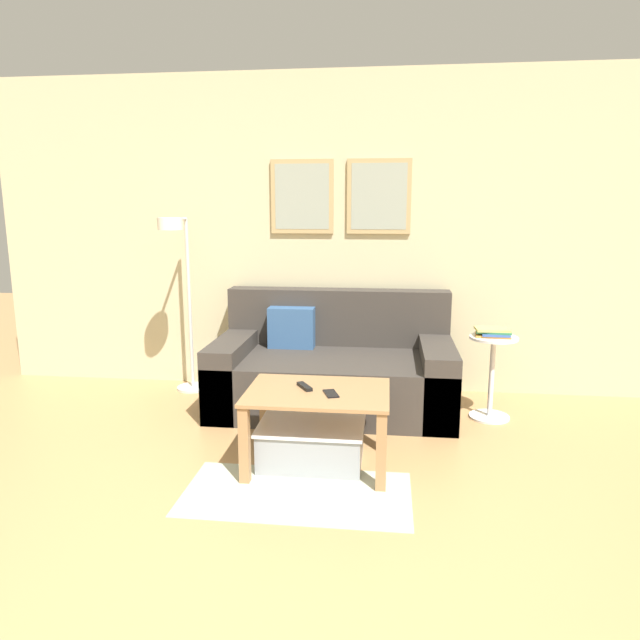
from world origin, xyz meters
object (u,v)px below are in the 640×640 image
Objects in this scene: couch at (333,370)px; book_stack at (493,332)px; remote_control at (305,386)px; storage_bin at (312,442)px; cell_phone at (331,394)px; floor_lamp at (180,283)px; side_table at (492,370)px; coffee_table at (318,406)px.

couch is 6.81× the size of book_stack.
remote_control is (-1.22, -0.89, -0.16)m from book_stack.
book_stack is at bearing 37.16° from storage_bin.
remote_control is at bearing 131.51° from cell_phone.
couch is 1.20m from book_stack.
remote_control reaches higher than storage_bin.
storage_bin is 0.37m from cell_phone.
floor_lamp is at bearing 137.13° from storage_bin.
storage_bin is 1.56m from book_stack.
floor_lamp is (-1.18, 1.09, 0.79)m from storage_bin.
storage_bin is 1.03× the size of side_table.
side_table is (1.18, 0.88, 0.24)m from storage_bin.
couch is at bearing -4.01° from floor_lamp.
coffee_table is 5.87× the size of cell_phone.
coffee_table is 0.14m from remote_control.
cell_phone is at bearing -36.85° from storage_bin.
coffee_table reaches higher than storage_bin.
couch is 1.16m from side_table.
coffee_table is 0.25m from storage_bin.
floor_lamp is at bearing 105.02° from remote_control.
cell_phone is at bearing -60.40° from remote_control.
side_table is 2.33× the size of book_stack.
floor_lamp is 10.17× the size of cell_phone.
couch reaches higher than remote_control.
floor_lamp is 1.82m from cell_phone.
remote_control is at bearing 156.18° from coffee_table.
remote_control reaches higher than coffee_table.
coffee_table is at bearing -41.55° from storage_bin.
couch reaches higher than side_table.
couch reaches higher than cell_phone.
floor_lamp is 9.50× the size of remote_control.
coffee_table is 1.49m from book_stack.
coffee_table is 1.75m from floor_lamp.
floor_lamp is at bearing 175.11° from book_stack.
couch is 1.12m from cell_phone.
couch is at bearing 54.78° from remote_control.
side_table is 1.51m from remote_control.
couch is at bearing 174.18° from book_stack.
book_stack is at bearing 23.86° from cell_phone.
cell_phone is (0.08, -0.06, 0.10)m from coffee_table.
floor_lamp is 1.64m from remote_control.
coffee_table is at bearing -140.75° from book_stack.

